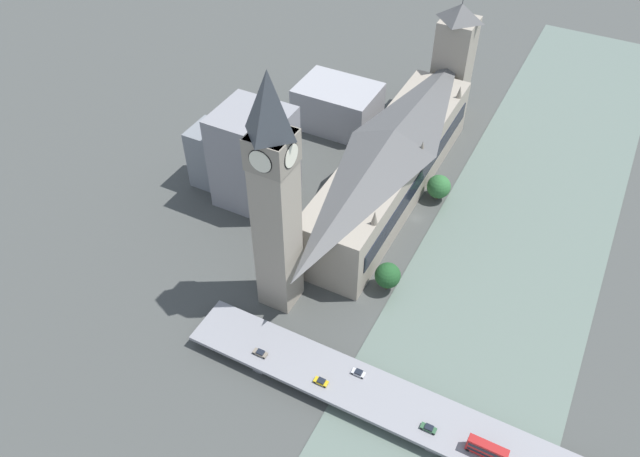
% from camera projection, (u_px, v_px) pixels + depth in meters
% --- Properties ---
extents(ground_plane, '(600.00, 600.00, 0.00)m').
position_uv_depth(ground_plane, '(417.00, 218.00, 228.84)').
color(ground_plane, '#424442').
extents(river_water, '(59.74, 360.00, 0.30)m').
position_uv_depth(river_water, '(514.00, 250.00, 216.73)').
color(river_water, slate).
rests_on(river_water, ground_plane).
extents(parliament_hall, '(23.79, 108.13, 29.62)m').
position_uv_depth(parliament_hall, '(392.00, 163.00, 228.74)').
color(parliament_hall, gray).
rests_on(parliament_hall, ground_plane).
extents(clock_tower, '(11.95, 11.95, 81.89)m').
position_uv_depth(clock_tower, '(275.00, 194.00, 171.70)').
color(clock_tower, gray).
rests_on(clock_tower, ground_plane).
extents(victoria_tower, '(14.66, 14.66, 53.49)m').
position_uv_depth(victoria_tower, '(453.00, 60.00, 263.82)').
color(victoria_tower, gray).
rests_on(victoria_tower, ground_plane).
extents(road_bridge, '(151.49, 16.01, 4.32)m').
position_uv_depth(road_bridge, '(440.00, 425.00, 165.12)').
color(road_bridge, slate).
rests_on(road_bridge, ground_plane).
extents(double_decker_bus_lead, '(10.49, 2.56, 4.89)m').
position_uv_depth(double_decker_bus_lead, '(487.00, 450.00, 156.41)').
color(double_decker_bus_lead, red).
rests_on(double_decker_bus_lead, road_bridge).
extents(car_northbound_lead, '(4.25, 1.86, 1.38)m').
position_uv_depth(car_northbound_lead, '(429.00, 428.00, 162.83)').
color(car_northbound_lead, '#2D5638').
rests_on(car_northbound_lead, road_bridge).
extents(car_southbound_lead, '(4.29, 1.89, 1.39)m').
position_uv_depth(car_southbound_lead, '(260.00, 353.00, 179.89)').
color(car_southbound_lead, slate).
rests_on(car_southbound_lead, road_bridge).
extents(car_southbound_mid, '(4.04, 1.90, 1.42)m').
position_uv_depth(car_southbound_mid, '(321.00, 381.00, 172.97)').
color(car_southbound_mid, gold).
rests_on(car_southbound_mid, road_bridge).
extents(car_southbound_tail, '(3.93, 1.92, 1.37)m').
position_uv_depth(car_southbound_tail, '(358.00, 373.00, 175.06)').
color(car_southbound_tail, silver).
rests_on(car_southbound_tail, road_bridge).
extents(city_block_west, '(33.31, 14.88, 23.85)m').
position_uv_depth(city_block_west, '(234.00, 163.00, 233.45)').
color(city_block_west, slate).
rests_on(city_block_west, ground_plane).
extents(city_block_center, '(25.37, 23.87, 37.06)m').
position_uv_depth(city_block_center, '(254.00, 158.00, 224.88)').
color(city_block_center, gray).
rests_on(city_block_center, ground_plane).
extents(city_block_east, '(33.37, 24.42, 18.47)m').
position_uv_depth(city_block_east, '(338.00, 106.00, 266.58)').
color(city_block_east, '#939399').
rests_on(city_block_east, ground_plane).
extents(tree_embankment_near, '(8.42, 8.42, 10.62)m').
position_uv_depth(tree_embankment_near, '(388.00, 275.00, 199.80)').
color(tree_embankment_near, brown).
rests_on(tree_embankment_near, ground_plane).
extents(tree_embankment_mid, '(6.64, 6.64, 8.20)m').
position_uv_depth(tree_embankment_mid, '(438.00, 186.00, 234.61)').
color(tree_embankment_mid, brown).
rests_on(tree_embankment_mid, ground_plane).
extents(tree_embankment_far, '(8.94, 8.94, 10.46)m').
position_uv_depth(tree_embankment_far, '(439.00, 187.00, 232.66)').
color(tree_embankment_far, brown).
rests_on(tree_embankment_far, ground_plane).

